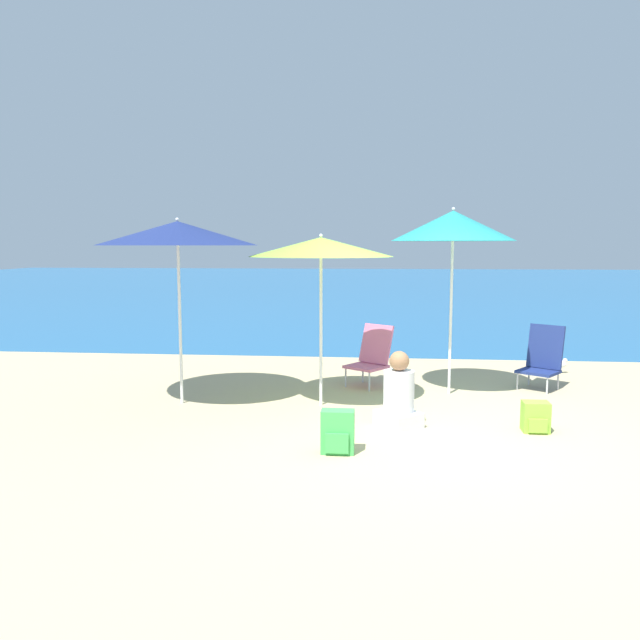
{
  "coord_description": "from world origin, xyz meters",
  "views": [
    {
      "loc": [
        -0.56,
        -5.96,
        1.91
      ],
      "look_at": [
        -1.28,
        1.53,
        1.0
      ],
      "focal_mm": 35.0,
      "sensor_mm": 36.0,
      "label": 1
    }
  ],
  "objects_px": {
    "beach_umbrella_navy": "(178,233)",
    "backpack_lime": "(536,417)",
    "beach_umbrella_teal": "(453,226)",
    "backpack_green": "(338,432)",
    "beach_chair_navy": "(542,358)",
    "beach_umbrella_lime": "(321,247)",
    "beach_chair_pink": "(371,355)",
    "seagull": "(558,364)",
    "person_seated_near": "(399,396)"
  },
  "relations": [
    {
      "from": "beach_umbrella_teal",
      "to": "beach_chair_pink",
      "type": "height_order",
      "value": "beach_umbrella_teal"
    },
    {
      "from": "beach_umbrella_navy",
      "to": "seagull",
      "type": "distance_m",
      "value": 5.85
    },
    {
      "from": "beach_chair_pink",
      "to": "seagull",
      "type": "xyz_separation_m",
      "value": [
        2.77,
        1.08,
        -0.28
      ]
    },
    {
      "from": "beach_chair_navy",
      "to": "backpack_green",
      "type": "bearing_deg",
      "value": -94.67
    },
    {
      "from": "beach_umbrella_navy",
      "to": "person_seated_near",
      "type": "relative_size",
      "value": 2.76
    },
    {
      "from": "beach_chair_navy",
      "to": "seagull",
      "type": "distance_m",
      "value": 1.17
    },
    {
      "from": "beach_umbrella_lime",
      "to": "backpack_lime",
      "type": "relative_size",
      "value": 6.53
    },
    {
      "from": "seagull",
      "to": "beach_chair_navy",
      "type": "bearing_deg",
      "value": -116.0
    },
    {
      "from": "seagull",
      "to": "beach_umbrella_teal",
      "type": "bearing_deg",
      "value": -140.26
    },
    {
      "from": "beach_chair_pink",
      "to": "person_seated_near",
      "type": "distance_m",
      "value": 1.94
    },
    {
      "from": "beach_chair_navy",
      "to": "backpack_lime",
      "type": "height_order",
      "value": "beach_chair_navy"
    },
    {
      "from": "person_seated_near",
      "to": "seagull",
      "type": "distance_m",
      "value": 3.88
    },
    {
      "from": "beach_umbrella_teal",
      "to": "backpack_green",
      "type": "height_order",
      "value": "beach_umbrella_teal"
    },
    {
      "from": "beach_chair_navy",
      "to": "backpack_green",
      "type": "height_order",
      "value": "beach_chair_navy"
    },
    {
      "from": "beach_umbrella_teal",
      "to": "backpack_green",
      "type": "xyz_separation_m",
      "value": [
        -1.28,
        -2.44,
        -1.95
      ]
    },
    {
      "from": "backpack_lime",
      "to": "beach_umbrella_lime",
      "type": "bearing_deg",
      "value": 159.15
    },
    {
      "from": "beach_umbrella_lime",
      "to": "beach_chair_navy",
      "type": "height_order",
      "value": "beach_umbrella_lime"
    },
    {
      "from": "seagull",
      "to": "beach_umbrella_navy",
      "type": "bearing_deg",
      "value": -155.81
    },
    {
      "from": "beach_umbrella_navy",
      "to": "beach_chair_pink",
      "type": "bearing_deg",
      "value": 27.62
    },
    {
      "from": "beach_umbrella_teal",
      "to": "backpack_green",
      "type": "bearing_deg",
      "value": -117.59
    },
    {
      "from": "beach_umbrella_navy",
      "to": "backpack_green",
      "type": "distance_m",
      "value": 3.18
    },
    {
      "from": "beach_umbrella_lime",
      "to": "beach_umbrella_navy",
      "type": "distance_m",
      "value": 1.7
    },
    {
      "from": "seagull",
      "to": "backpack_green",
      "type": "bearing_deg",
      "value": -127.9
    },
    {
      "from": "beach_umbrella_navy",
      "to": "backpack_lime",
      "type": "distance_m",
      "value": 4.48
    },
    {
      "from": "beach_umbrella_teal",
      "to": "backpack_lime",
      "type": "height_order",
      "value": "beach_umbrella_teal"
    },
    {
      "from": "person_seated_near",
      "to": "seagull",
      "type": "height_order",
      "value": "person_seated_near"
    },
    {
      "from": "person_seated_near",
      "to": "beach_umbrella_navy",
      "type": "bearing_deg",
      "value": 125.97
    },
    {
      "from": "beach_umbrella_teal",
      "to": "beach_umbrella_navy",
      "type": "height_order",
      "value": "beach_umbrella_teal"
    },
    {
      "from": "beach_umbrella_lime",
      "to": "beach_chair_navy",
      "type": "relative_size",
      "value": 2.41
    },
    {
      "from": "beach_umbrella_navy",
      "to": "backpack_lime",
      "type": "height_order",
      "value": "beach_umbrella_navy"
    },
    {
      "from": "beach_umbrella_lime",
      "to": "person_seated_near",
      "type": "xyz_separation_m",
      "value": [
        0.9,
        -0.81,
        -1.56
      ]
    },
    {
      "from": "beach_umbrella_teal",
      "to": "person_seated_near",
      "type": "height_order",
      "value": "beach_umbrella_teal"
    },
    {
      "from": "person_seated_near",
      "to": "beach_umbrella_teal",
      "type": "bearing_deg",
      "value": 27.18
    },
    {
      "from": "beach_umbrella_lime",
      "to": "backpack_green",
      "type": "height_order",
      "value": "beach_umbrella_lime"
    },
    {
      "from": "beach_umbrella_teal",
      "to": "person_seated_near",
      "type": "xyz_separation_m",
      "value": [
        -0.69,
        -1.52,
        -1.82
      ]
    },
    {
      "from": "beach_umbrella_navy",
      "to": "beach_chair_pink",
      "type": "height_order",
      "value": "beach_umbrella_navy"
    },
    {
      "from": "beach_umbrella_navy",
      "to": "backpack_lime",
      "type": "xyz_separation_m",
      "value": [
        3.98,
        -0.79,
        -1.89
      ]
    },
    {
      "from": "beach_umbrella_lime",
      "to": "person_seated_near",
      "type": "distance_m",
      "value": 1.97
    },
    {
      "from": "backpack_lime",
      "to": "person_seated_near",
      "type": "bearing_deg",
      "value": 177.2
    },
    {
      "from": "beach_chair_navy",
      "to": "person_seated_near",
      "type": "relative_size",
      "value": 1.05
    },
    {
      "from": "beach_chair_navy",
      "to": "backpack_green",
      "type": "xyz_separation_m",
      "value": [
        -2.54,
        -2.89,
        -0.22
      ]
    },
    {
      "from": "beach_umbrella_lime",
      "to": "backpack_green",
      "type": "bearing_deg",
      "value": -79.58
    },
    {
      "from": "beach_chair_navy",
      "to": "seagull",
      "type": "xyz_separation_m",
      "value": [
        0.5,
        1.02,
        -0.27
      ]
    },
    {
      "from": "beach_umbrella_lime",
      "to": "beach_umbrella_navy",
      "type": "relative_size",
      "value": 0.92
    },
    {
      "from": "beach_umbrella_navy",
      "to": "backpack_lime",
      "type": "relative_size",
      "value": 7.13
    },
    {
      "from": "beach_umbrella_lime",
      "to": "beach_umbrella_navy",
      "type": "bearing_deg",
      "value": -177.25
    },
    {
      "from": "backpack_green",
      "to": "seagull",
      "type": "bearing_deg",
      "value": 52.1
    },
    {
      "from": "backpack_lime",
      "to": "backpack_green",
      "type": "relative_size",
      "value": 0.78
    },
    {
      "from": "beach_umbrella_lime",
      "to": "beach_chair_navy",
      "type": "xyz_separation_m",
      "value": [
        2.86,
        1.16,
        -1.47
      ]
    },
    {
      "from": "beach_umbrella_lime",
      "to": "seagull",
      "type": "distance_m",
      "value": 4.37
    }
  ]
}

